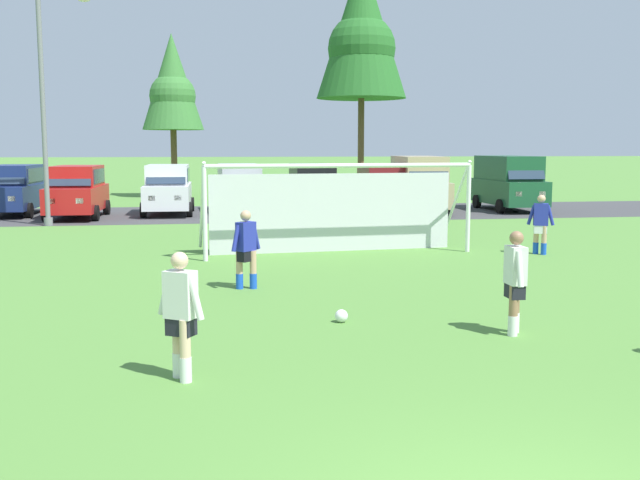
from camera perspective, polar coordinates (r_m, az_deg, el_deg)
The scene contains 19 objects.
ground_plane at distance 20.17m, azimuth -1.93°, elevation -1.12°, with size 400.00×400.00×0.00m, color #518438.
parking_lot_strip at distance 32.82m, azimuth -4.67°, elevation 2.11°, with size 52.00×8.40×0.01m, color #3D3D3F.
soccer_ball at distance 12.40m, azimuth 1.68°, elevation -5.92°, with size 0.22×0.22×0.22m.
soccer_goal at distance 20.42m, azimuth 1.16°, elevation 2.64°, with size 7.55×2.52×2.57m.
player_striker_near at distance 15.24m, azimuth -5.78°, elevation -0.75°, with size 0.66×0.50×1.64m.
player_winger_left at distance 11.88m, azimuth 14.93°, elevation -3.23°, with size 0.27×0.73×1.64m.
player_winger_right at distance 9.42m, azimuth -10.77°, elevation -5.84°, with size 0.62×0.53×1.64m.
player_trailing_back at distance 20.95m, azimuth 16.78°, elevation 1.16°, with size 0.69×0.41×1.64m.
parked_car_slot_far_left at distance 34.32m, azimuth -22.68°, elevation 3.65°, with size 2.24×4.65×2.16m.
parked_car_slot_left at distance 32.04m, azimuth -18.36°, elevation 3.63°, with size 2.23×4.65×2.16m.
parked_car_slot_center_left at distance 32.76m, azimuth -11.73°, elevation 3.92°, with size 2.18×4.62×2.16m.
parked_car_slot_center at distance 33.60m, azimuth -6.27°, elevation 4.10°, with size 2.31×4.69×2.16m.
parked_car_slot_center_right at distance 33.45m, azimuth -0.59°, elevation 4.13°, with size 2.17×4.62×2.16m.
parked_car_slot_right at distance 32.76m, azimuth 4.90°, elevation 4.04°, with size 2.26×4.66×2.16m.
parked_car_slot_far_right at distance 33.23m, azimuth 7.70°, elevation 4.44°, with size 2.47×4.93×2.52m.
parked_car_slot_end at distance 35.20m, azimuth 14.46°, elevation 4.43°, with size 2.25×4.83×2.52m.
tree_left_edge at distance 44.04m, azimuth -11.42°, elevation 11.73°, with size 3.53×3.53×9.43m.
tree_mid_left at distance 42.97m, azimuth 3.26°, elevation 15.88°, with size 5.11×5.11×13.63m.
street_lamp at distance 29.17m, azimuth -20.43°, elevation 9.64°, with size 2.00×0.32×8.46m.
Camera 1 is at (-2.43, -4.80, 2.94)m, focal length 41.14 mm.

